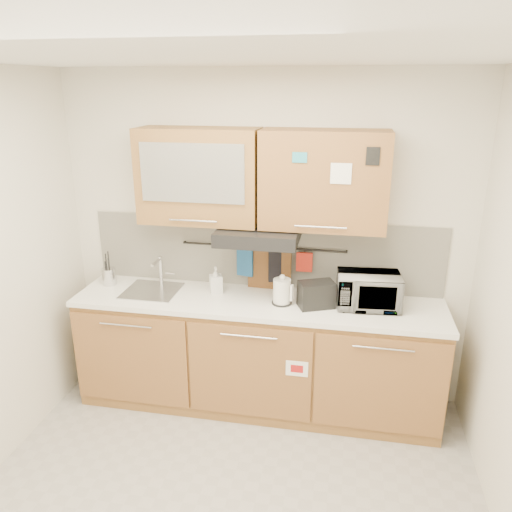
% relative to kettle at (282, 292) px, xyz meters
% --- Properties ---
extents(ceiling, '(3.20, 3.20, 0.00)m').
position_rel_kettle_xyz_m(ceiling, '(-0.20, -1.16, 1.59)').
color(ceiling, white).
rests_on(ceiling, wall_back).
extents(wall_back, '(3.20, 0.00, 3.20)m').
position_rel_kettle_xyz_m(wall_back, '(-0.20, 0.34, 0.29)').
color(wall_back, silver).
rests_on(wall_back, ground).
extents(base_cabinet, '(2.80, 0.64, 0.88)m').
position_rel_kettle_xyz_m(base_cabinet, '(-0.20, 0.03, -0.61)').
color(base_cabinet, '#9D6737').
rests_on(base_cabinet, floor).
extents(countertop, '(2.82, 0.62, 0.04)m').
position_rel_kettle_xyz_m(countertop, '(-0.20, 0.03, -0.11)').
color(countertop, white).
rests_on(countertop, base_cabinet).
extents(backsplash, '(2.80, 0.02, 0.56)m').
position_rel_kettle_xyz_m(backsplash, '(-0.20, 0.33, 0.19)').
color(backsplash, silver).
rests_on(backsplash, countertop).
extents(upper_cabinets, '(1.82, 0.37, 0.70)m').
position_rel_kettle_xyz_m(upper_cabinets, '(-0.20, 0.16, 0.82)').
color(upper_cabinets, '#9D6737').
rests_on(upper_cabinets, wall_back).
extents(range_hood, '(0.60, 0.46, 0.10)m').
position_rel_kettle_xyz_m(range_hood, '(-0.20, 0.09, 0.41)').
color(range_hood, black).
rests_on(range_hood, upper_cabinets).
extents(sink, '(0.42, 0.40, 0.26)m').
position_rel_kettle_xyz_m(sink, '(-1.04, 0.05, -0.09)').
color(sink, silver).
rests_on(sink, countertop).
extents(utensil_rail, '(1.30, 0.02, 0.02)m').
position_rel_kettle_xyz_m(utensil_rail, '(-0.20, 0.29, 0.25)').
color(utensil_rail, black).
rests_on(utensil_rail, backsplash).
extents(utensil_crock, '(0.13, 0.13, 0.28)m').
position_rel_kettle_xyz_m(utensil_crock, '(-1.44, 0.11, -0.02)').
color(utensil_crock, silver).
rests_on(utensil_crock, countertop).
extents(kettle, '(0.18, 0.17, 0.23)m').
position_rel_kettle_xyz_m(kettle, '(0.00, 0.00, 0.00)').
color(kettle, silver).
rests_on(kettle, countertop).
extents(toaster, '(0.30, 0.24, 0.19)m').
position_rel_kettle_xyz_m(toaster, '(0.25, -0.01, 0.01)').
color(toaster, black).
rests_on(toaster, countertop).
extents(microwave, '(0.48, 0.34, 0.25)m').
position_rel_kettle_xyz_m(microwave, '(0.63, 0.07, 0.03)').
color(microwave, '#999999').
rests_on(microwave, countertop).
extents(soap_bottle, '(0.12, 0.13, 0.21)m').
position_rel_kettle_xyz_m(soap_bottle, '(-0.54, 0.12, 0.01)').
color(soap_bottle, '#999999').
rests_on(soap_bottle, countertop).
extents(cutting_board, '(0.35, 0.04, 0.43)m').
position_rel_kettle_xyz_m(cutting_board, '(-0.14, 0.27, 0.01)').
color(cutting_board, brown).
rests_on(cutting_board, utensil_rail).
extents(oven_mitt, '(0.14, 0.06, 0.22)m').
position_rel_kettle_xyz_m(oven_mitt, '(-0.34, 0.27, 0.12)').
color(oven_mitt, '#1E518A').
rests_on(oven_mitt, utensil_rail).
extents(dark_pouch, '(0.17, 0.08, 0.25)m').
position_rel_kettle_xyz_m(dark_pouch, '(-0.07, 0.27, 0.10)').
color(dark_pouch, black).
rests_on(dark_pouch, utensil_rail).
extents(pot_holder, '(0.13, 0.02, 0.15)m').
position_rel_kettle_xyz_m(pot_holder, '(0.13, 0.27, 0.15)').
color(pot_holder, red).
rests_on(pot_holder, utensil_rail).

